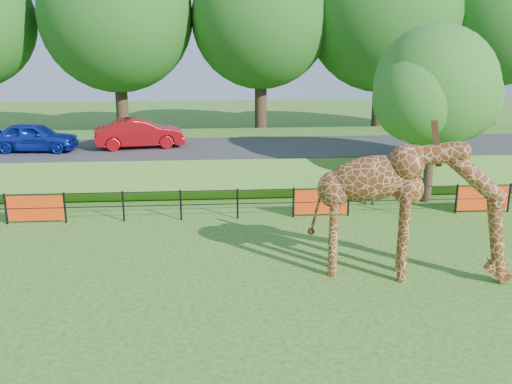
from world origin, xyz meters
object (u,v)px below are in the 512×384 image
visitor (370,184)px  tree_east (437,91)px  giraffe (411,210)px  car_red (140,133)px  car_blue (34,137)px

visitor → tree_east: bearing=-152.5°
giraffe → car_red: (-8.45, 11.57, 0.17)m
visitor → tree_east: tree_east is taller
car_red → visitor: (9.23, -4.80, -1.26)m
giraffe → visitor: giraffe is taller
visitor → car_red: bearing=-5.2°
giraffe → car_blue: 17.03m
car_red → giraffe: bearing=-153.9°
giraffe → car_blue: giraffe is taller
giraffe → car_blue: (-12.92, 11.09, 0.15)m
car_blue → tree_east: tree_east is taller
car_blue → tree_east: bearing=-99.9°
car_red → tree_east: 12.74m
giraffe → tree_east: bearing=79.7°
car_red → visitor: 10.48m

